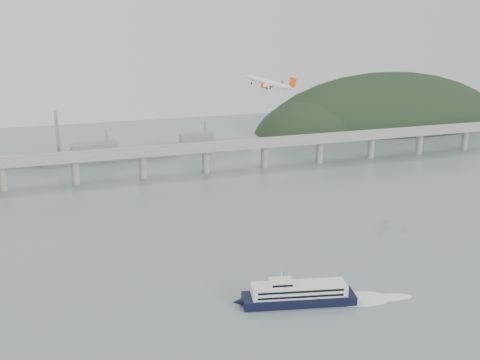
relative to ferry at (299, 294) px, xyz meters
name	(u,v)px	position (x,y,z in m)	size (l,w,h in m)	color
ground	(278,286)	(-2.60, 17.63, -4.16)	(900.00, 900.00, 0.00)	slate
bridge	(179,153)	(-3.75, 217.63, 13.49)	(800.00, 22.00, 23.90)	gray
headland	(396,140)	(282.58, 349.38, -23.50)	(365.00, 155.00, 156.00)	black
ferry	(299,294)	(0.00, 0.00, 0.00)	(80.45, 26.59, 15.32)	black
airliner	(270,83)	(24.98, 101.12, 79.29)	(25.95, 26.30, 9.27)	white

